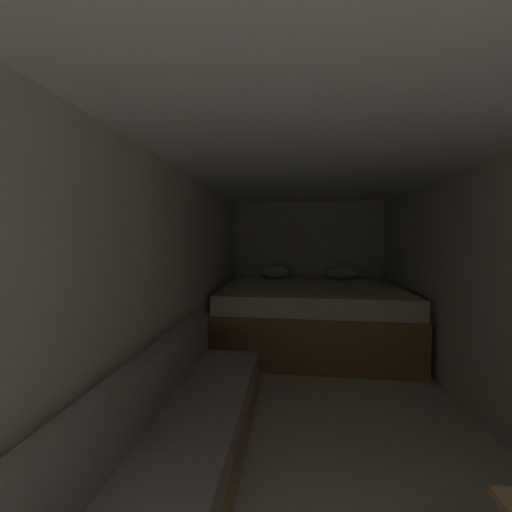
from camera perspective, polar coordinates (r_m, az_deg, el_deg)
The scene contains 7 objects.
ground_plane at distance 2.73m, azimuth 12.17°, elevation -27.74°, with size 7.16×7.16×0.00m, color beige.
wall_back at distance 4.96m, azimuth 9.50°, elevation -1.49°, with size 2.45×0.05×1.98m, color beige.
wall_left at distance 2.56m, azimuth -15.59°, elevation -6.16°, with size 0.05×5.16×1.98m, color beige.
wall_right at distance 2.77m, azimuth 38.20°, elevation -6.04°, with size 0.05×5.16×1.98m, color beige.
ceiling_slab at distance 2.42m, azimuth 12.79°, elevation 17.63°, with size 2.45×5.16×0.05m, color white.
bed at distance 4.11m, azimuth 10.06°, elevation -10.80°, with size 2.23×1.78×0.99m.
sofa_left at distance 1.97m, azimuth -16.85°, elevation -33.53°, with size 0.63×2.73×0.71m.
Camera 1 is at (-0.24, -0.33, 1.41)m, focal length 21.38 mm.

